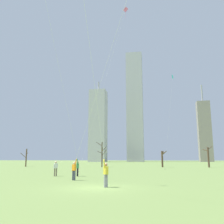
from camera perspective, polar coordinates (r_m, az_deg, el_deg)
ground_plane at (r=17.13m, az=-3.55°, el=-17.14°), size 400.00×400.00×0.00m
kite_flyer_foreground_left_red at (r=20.61m, az=-5.84°, el=-3.88°), size 9.29×11.11×19.58m
kite_flyer_far_back_blue at (r=26.70m, az=-8.92°, el=-7.83°), size 1.64×10.23×19.82m
kite_flyer_foreground_right_orange at (r=15.06m, az=-3.61°, el=2.73°), size 0.81×11.02×18.37m
bystander_far_off_by_trees at (r=28.39m, az=-12.94°, el=-12.49°), size 0.37×0.42×1.62m
distant_kite_drifting_right_teal at (r=43.03m, az=13.66°, el=5.52°), size 1.85×5.08×15.87m
distant_kite_low_near_trees_pink at (r=40.92m, az=1.83°, el=18.51°), size 7.26×1.51×25.83m
bare_tree_right_of_center at (r=56.04m, az=11.62°, el=-10.40°), size 1.21×2.06×3.53m
bare_tree_center at (r=57.43m, az=21.42°, el=-9.53°), size 2.03×1.20×4.50m
bare_tree_left_of_center at (r=61.50m, az=-19.29°, el=-9.83°), size 0.99×3.51×4.12m
bare_tree_rightmost at (r=55.31m, az=-2.33°, el=-9.63°), size 2.50×1.79×5.54m
skyline_tall_tower at (r=138.05m, az=-3.24°, el=-3.13°), size 9.04×8.87×45.44m
skyline_squat_block at (r=151.31m, az=5.29°, el=1.44°), size 9.82×7.50×67.11m
skyline_short_annex at (r=145.67m, az=20.65°, el=-4.11°), size 6.95×5.23×43.21m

